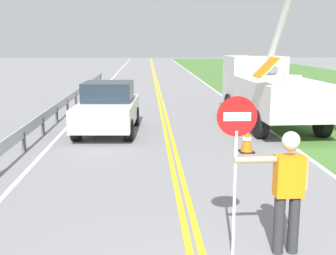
{
  "coord_description": "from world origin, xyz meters",
  "views": [
    {
      "loc": [
        -0.69,
        -3.29,
        3.06
      ],
      "look_at": [
        -0.24,
        6.01,
        1.2
      ],
      "focal_mm": 46.26,
      "sensor_mm": 36.0,
      "label": 1
    }
  ],
  "objects_px": {
    "stop_sign_paddle": "(236,141)",
    "oncoming_sedan_nearest": "(108,108)",
    "traffic_cone_mid": "(247,140)",
    "traffic_cone_tail": "(242,123)",
    "flagger_worker": "(288,185)",
    "utility_bucket_truck": "(268,86)",
    "traffic_cone_lead": "(288,163)"
  },
  "relations": [
    {
      "from": "traffic_cone_lead",
      "to": "traffic_cone_tail",
      "type": "xyz_separation_m",
      "value": [
        0.01,
        4.87,
        0.0
      ]
    },
    {
      "from": "traffic_cone_lead",
      "to": "traffic_cone_tail",
      "type": "relative_size",
      "value": 1.0
    },
    {
      "from": "traffic_cone_mid",
      "to": "traffic_cone_tail",
      "type": "xyz_separation_m",
      "value": [
        0.43,
        2.56,
        0.0
      ]
    },
    {
      "from": "flagger_worker",
      "to": "traffic_cone_tail",
      "type": "bearing_deg",
      "value": 81.78
    },
    {
      "from": "traffic_cone_lead",
      "to": "utility_bucket_truck",
      "type": "bearing_deg",
      "value": 78.58
    },
    {
      "from": "oncoming_sedan_nearest",
      "to": "traffic_cone_mid",
      "type": "xyz_separation_m",
      "value": [
        4.13,
        -2.96,
        -0.5
      ]
    },
    {
      "from": "utility_bucket_truck",
      "to": "oncoming_sedan_nearest",
      "type": "bearing_deg",
      "value": -166.86
    },
    {
      "from": "oncoming_sedan_nearest",
      "to": "traffic_cone_lead",
      "type": "xyz_separation_m",
      "value": [
        4.55,
        -5.27,
        -0.5
      ]
    },
    {
      "from": "utility_bucket_truck",
      "to": "stop_sign_paddle",
      "type": "bearing_deg",
      "value": -107.99
    },
    {
      "from": "traffic_cone_mid",
      "to": "traffic_cone_tail",
      "type": "bearing_deg",
      "value": 80.38
    },
    {
      "from": "flagger_worker",
      "to": "oncoming_sedan_nearest",
      "type": "height_order",
      "value": "flagger_worker"
    },
    {
      "from": "stop_sign_paddle",
      "to": "traffic_cone_mid",
      "type": "relative_size",
      "value": 3.33
    },
    {
      "from": "utility_bucket_truck",
      "to": "traffic_cone_lead",
      "type": "distance_m",
      "value": 6.87
    },
    {
      "from": "utility_bucket_truck",
      "to": "traffic_cone_tail",
      "type": "bearing_deg",
      "value": -126.91
    },
    {
      "from": "traffic_cone_mid",
      "to": "stop_sign_paddle",
      "type": "bearing_deg",
      "value": -104.76
    },
    {
      "from": "traffic_cone_tail",
      "to": "oncoming_sedan_nearest",
      "type": "bearing_deg",
      "value": 174.97
    },
    {
      "from": "traffic_cone_mid",
      "to": "traffic_cone_lead",
      "type": "bearing_deg",
      "value": -79.61
    },
    {
      "from": "flagger_worker",
      "to": "traffic_cone_lead",
      "type": "distance_m",
      "value": 3.82
    },
    {
      "from": "flagger_worker",
      "to": "stop_sign_paddle",
      "type": "xyz_separation_m",
      "value": [
        -0.77,
        -0.03,
        0.66
      ]
    },
    {
      "from": "flagger_worker",
      "to": "traffic_cone_mid",
      "type": "distance_m",
      "value": 5.96
    },
    {
      "from": "utility_bucket_truck",
      "to": "oncoming_sedan_nearest",
      "type": "distance_m",
      "value": 6.08
    },
    {
      "from": "stop_sign_paddle",
      "to": "traffic_cone_tail",
      "type": "bearing_deg",
      "value": 76.77
    },
    {
      "from": "stop_sign_paddle",
      "to": "oncoming_sedan_nearest",
      "type": "bearing_deg",
      "value": 106.2
    },
    {
      "from": "oncoming_sedan_nearest",
      "to": "traffic_cone_tail",
      "type": "bearing_deg",
      "value": -5.03
    },
    {
      "from": "utility_bucket_truck",
      "to": "traffic_cone_lead",
      "type": "bearing_deg",
      "value": -101.42
    },
    {
      "from": "utility_bucket_truck",
      "to": "traffic_cone_mid",
      "type": "xyz_separation_m",
      "value": [
        -1.77,
        -4.33,
        -1.08
      ]
    },
    {
      "from": "stop_sign_paddle",
      "to": "traffic_cone_mid",
      "type": "height_order",
      "value": "stop_sign_paddle"
    },
    {
      "from": "flagger_worker",
      "to": "utility_bucket_truck",
      "type": "bearing_deg",
      "value": 75.96
    },
    {
      "from": "traffic_cone_lead",
      "to": "traffic_cone_tail",
      "type": "height_order",
      "value": "same"
    },
    {
      "from": "utility_bucket_truck",
      "to": "traffic_cone_mid",
      "type": "height_order",
      "value": "utility_bucket_truck"
    },
    {
      "from": "flagger_worker",
      "to": "traffic_cone_mid",
      "type": "relative_size",
      "value": 2.61
    },
    {
      "from": "traffic_cone_lead",
      "to": "traffic_cone_tail",
      "type": "distance_m",
      "value": 4.87
    }
  ]
}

